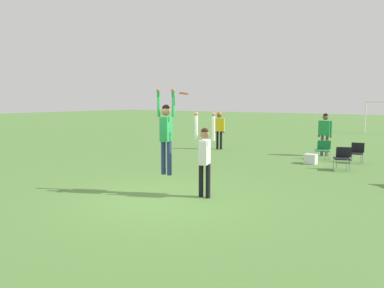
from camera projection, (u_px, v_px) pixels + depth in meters
name	position (u px, v px, depth m)	size (l,w,h in m)	color
ground_plane	(163.00, 198.00, 9.28)	(120.00, 120.00, 0.00)	#56843D
person_jumping	(166.00, 129.00, 9.45)	(0.57, 0.46, 2.18)	navy
person_defending	(205.00, 153.00, 9.24)	(0.61, 0.50, 2.13)	black
frisbee	(184.00, 93.00, 9.14)	(0.25, 0.24, 0.05)	#E04C23
camping_chair_1	(343.00, 156.00, 12.96)	(0.67, 0.72, 0.79)	gray
camping_chair_2	(357.00, 151.00, 14.43)	(0.53, 0.57, 0.78)	gray
camping_chair_3	(323.00, 148.00, 15.29)	(0.68, 0.72, 0.77)	gray
person_spectator_near	(219.00, 126.00, 18.36)	(0.60, 0.37, 1.85)	black
person_spectator_far	(325.00, 130.00, 16.17)	(0.61, 0.25, 1.85)	#4C4C51
cooler_box	(311.00, 159.00, 14.26)	(0.44, 0.40, 0.37)	white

